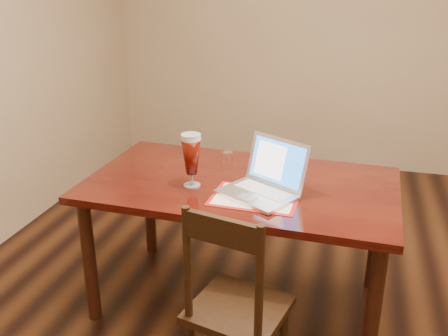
# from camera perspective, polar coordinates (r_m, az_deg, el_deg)

# --- Properties ---
(ground) EXTENTS (5.00, 5.00, 0.00)m
(ground) POSITION_cam_1_polar(r_m,az_deg,el_deg) (2.93, 10.44, -17.03)
(ground) COLOR black
(ground) RESTS_ON ground
(dining_table) EXTENTS (1.66, 0.97, 1.05)m
(dining_table) POSITION_cam_1_polar(r_m,az_deg,el_deg) (2.69, 1.84, -3.20)
(dining_table) COLOR #481209
(dining_table) RESTS_ON ground
(dining_chair) EXTENTS (0.48, 0.46, 0.95)m
(dining_chair) POSITION_cam_1_polar(r_m,az_deg,el_deg) (2.26, 1.28, -15.68)
(dining_chair) COLOR black
(dining_chair) RESTS_ON ground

